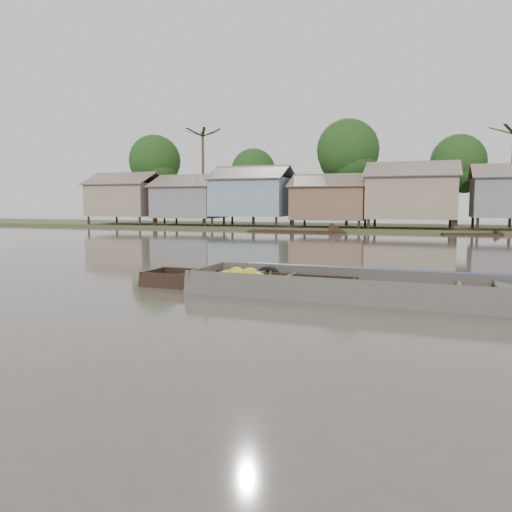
% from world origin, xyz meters
% --- Properties ---
extents(ground, '(120.00, 120.00, 0.00)m').
position_xyz_m(ground, '(0.00, 0.00, 0.00)').
color(ground, '#504A3D').
rests_on(ground, ground).
extents(riverbank, '(120.00, 12.47, 10.22)m').
position_xyz_m(riverbank, '(3.03, 31.86, 3.07)').
color(riverbank, '#384723').
rests_on(riverbank, ground).
extents(banana_boat, '(5.54, 1.52, 0.79)m').
position_xyz_m(banana_boat, '(-0.67, 0.60, 0.15)').
color(banana_boat, black).
rests_on(banana_boat, ground).
extents(viewer_boat, '(8.50, 2.54, 0.68)m').
position_xyz_m(viewer_boat, '(2.48, 0.52, 0.08)').
color(viewer_boat, '#453F3A').
rests_on(viewer_boat, ground).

